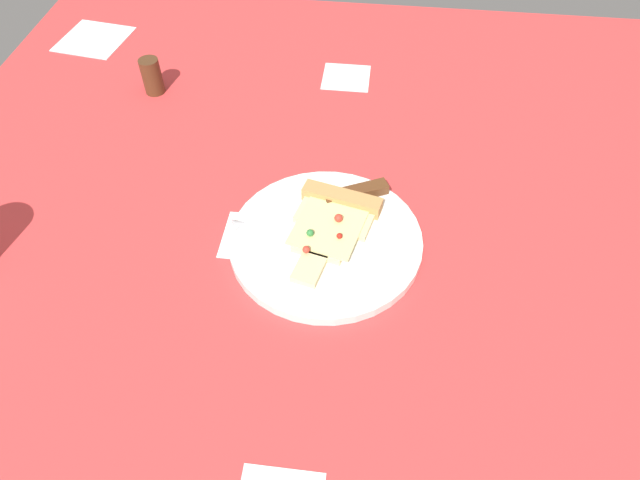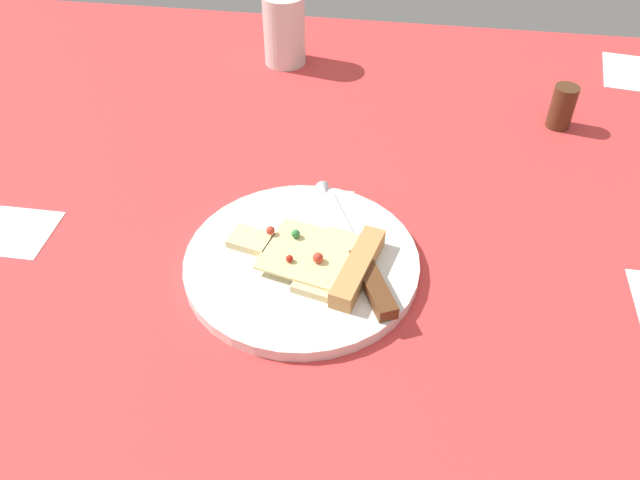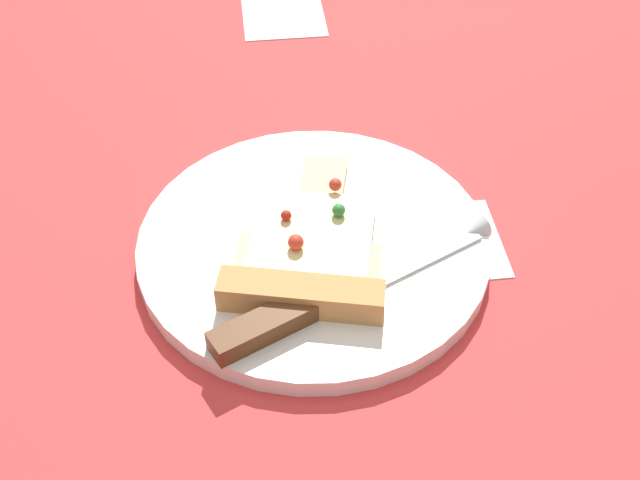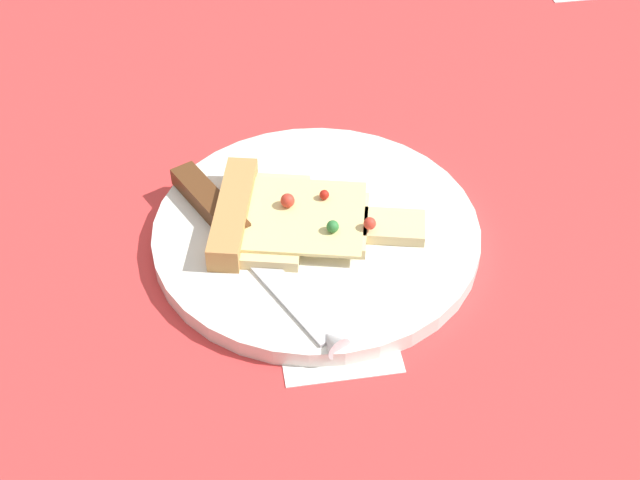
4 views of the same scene
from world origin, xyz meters
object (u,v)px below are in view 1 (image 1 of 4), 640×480
(pizza_slice, at_px, (334,221))
(pepper_shaker, at_px, (154,76))
(knife, at_px, (330,201))
(plate, at_px, (328,241))
(napkin, at_px, (96,39))

(pizza_slice, relative_size, pepper_shaker, 2.82)
(knife, bearing_deg, pepper_shaker, 27.01)
(pizza_slice, bearing_deg, plate, 90.03)
(pizza_slice, distance_m, pepper_shaker, 0.48)
(pizza_slice, height_order, pepper_shaker, pepper_shaker)
(pepper_shaker, xyz_separation_m, napkin, (0.17, 0.19, -0.03))
(pepper_shaker, bearing_deg, napkin, 48.35)
(plate, height_order, pizza_slice, pizza_slice)
(pepper_shaker, relative_size, napkin, 0.51)
(napkin, bearing_deg, pizza_slice, -130.78)
(plate, relative_size, pepper_shaker, 4.17)
(pizza_slice, xyz_separation_m, napkin, (0.48, 0.55, -0.02))
(knife, height_order, pepper_shaker, pepper_shaker)
(plate, bearing_deg, pizza_slice, -13.71)
(plate, bearing_deg, pepper_shaker, 46.96)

